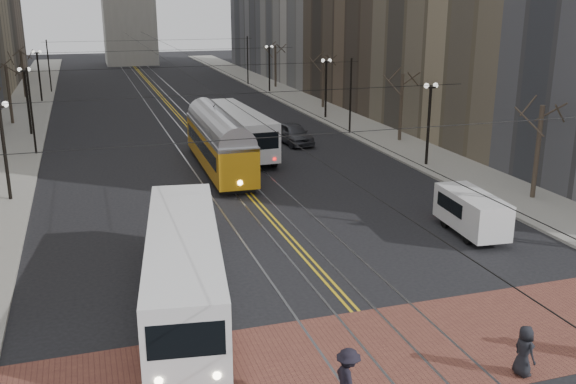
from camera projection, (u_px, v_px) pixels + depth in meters
ground at (345, 301)px, 25.18m from camera, size 260.00×260.00×0.00m
sidewalk_left at (22, 122)px, 61.83m from camera, size 5.00×140.00×0.15m
sidewalk_right at (314, 107)px, 70.59m from camera, size 5.00×140.00×0.15m
crosswalk_band at (391, 351)px, 21.53m from camera, size 25.00×6.00×0.01m
streetcar_rails at (177, 114)px, 66.23m from camera, size 4.80×130.00×0.02m
centre_lines at (177, 114)px, 66.23m from camera, size 0.42×130.00×0.01m
lamp_posts at (206, 113)px, 50.61m from camera, size 27.60×57.20×5.60m
street_trees at (192, 101)px, 56.54m from camera, size 31.68×53.28×5.60m
trolley_wires at (192, 90)px, 55.87m from camera, size 25.96×120.00×6.60m
transit_bus at (184, 270)px, 24.19m from camera, size 4.36×12.74×3.12m
streetcar at (219, 147)px, 44.17m from camera, size 2.84×13.58×3.19m
rear_bus at (237, 132)px, 49.06m from camera, size 3.17×12.75×3.30m
cargo_van at (471, 214)px, 32.02m from camera, size 2.21×4.90×2.11m
sedan_grey at (293, 134)px, 52.45m from camera, size 2.50×5.16×1.70m
sedan_silver at (241, 126)px, 56.68m from camera, size 1.69×4.19×1.35m
pedestrian_a at (524, 351)px, 19.97m from camera, size 0.59×0.85×1.67m
pedestrian_d at (348, 380)px, 18.19m from camera, size 0.78×1.29×1.95m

